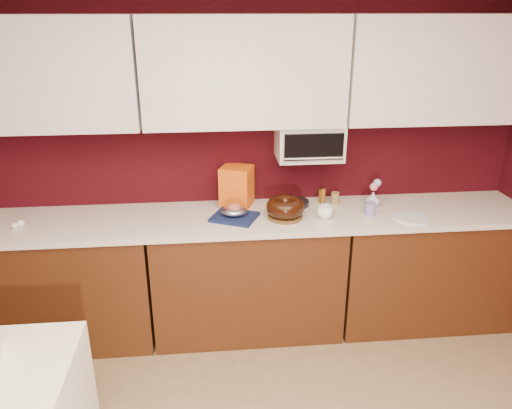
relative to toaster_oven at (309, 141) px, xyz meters
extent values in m
cube|color=#37070C|center=(-0.45, 0.15, -0.12)|extent=(4.00, 0.02, 2.50)
cube|color=#4A250E|center=(-1.78, -0.17, -0.95)|extent=(1.31, 0.58, 0.86)
cube|color=#4A250E|center=(-0.45, -0.17, -0.95)|extent=(1.31, 0.58, 0.86)
cube|color=#4A250E|center=(0.88, -0.17, -0.95)|extent=(1.31, 0.58, 0.86)
cube|color=silver|center=(-0.45, -0.17, -0.49)|extent=(4.00, 0.62, 0.04)
cube|color=white|center=(-1.78, -0.02, 0.48)|extent=(1.31, 0.33, 0.70)
cube|color=white|center=(-0.45, -0.02, 0.48)|extent=(1.31, 0.33, 0.70)
cube|color=white|center=(0.88, -0.02, 0.48)|extent=(1.31, 0.33, 0.70)
cube|color=white|center=(0.00, 0.00, 0.00)|extent=(0.45, 0.30, 0.25)
cube|color=black|center=(0.00, -0.16, 0.00)|extent=(0.40, 0.02, 0.18)
cylinder|color=silver|center=(0.00, -0.18, -0.07)|extent=(0.42, 0.02, 0.02)
cylinder|color=brown|center=(-0.19, -0.23, -0.46)|extent=(0.31, 0.31, 0.02)
torus|color=black|center=(-0.19, -0.23, -0.40)|extent=(0.32, 0.32, 0.11)
cube|color=#131E49|center=(-0.54, -0.21, -0.46)|extent=(0.36, 0.34, 0.02)
ellipsoid|color=white|center=(-0.54, -0.21, -0.42)|extent=(0.20, 0.19, 0.06)
ellipsoid|color=#B45F52|center=(-0.54, -0.21, -0.40)|extent=(0.12, 0.11, 0.06)
cube|color=red|center=(-0.50, 0.05, -0.33)|extent=(0.27, 0.25, 0.29)
cylinder|color=black|center=(-0.09, 0.00, -0.46)|extent=(0.27, 0.27, 0.04)
imported|color=white|center=(0.07, -0.26, -0.42)|extent=(0.11, 0.11, 0.11)
cylinder|color=navy|center=(0.40, -0.23, -0.43)|extent=(0.09, 0.09, 0.09)
imported|color=silver|center=(0.47, -0.08, -0.41)|extent=(0.11, 0.11, 0.12)
sphere|color=pink|center=(0.47, -0.08, -0.33)|extent=(0.06, 0.06, 0.06)
sphere|color=#92B7EB|center=(0.50, -0.06, -0.30)|extent=(0.06, 0.06, 0.06)
cylinder|color=white|center=(0.66, -0.32, -0.47)|extent=(0.28, 0.28, 0.01)
cylinder|color=brown|center=(0.11, 0.03, -0.43)|extent=(0.04, 0.04, 0.10)
cylinder|color=olive|center=(0.21, -0.01, -0.43)|extent=(0.08, 0.08, 0.09)
ellipsoid|color=white|center=(-1.94, -0.19, -0.45)|extent=(0.06, 0.06, 0.04)
ellipsoid|color=white|center=(-1.97, -0.23, -0.46)|extent=(0.06, 0.05, 0.04)
cylinder|color=brown|center=(0.11, -0.01, -0.42)|extent=(0.04, 0.04, 0.12)
camera|label=1|loc=(-0.70, -3.32, 0.87)|focal=35.00mm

